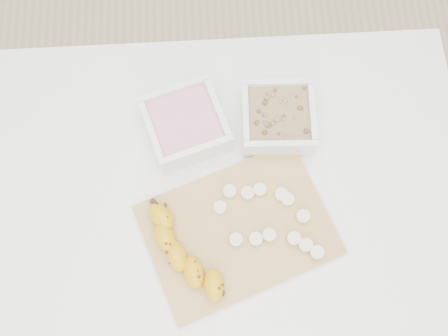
{
  "coord_description": "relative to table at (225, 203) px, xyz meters",
  "views": [
    {
      "loc": [
        -0.02,
        -0.26,
        1.72
      ],
      "look_at": [
        0.0,
        0.03,
        0.81
      ],
      "focal_mm": 40.0,
      "sensor_mm": 36.0,
      "label": 1
    }
  ],
  "objects": [
    {
      "name": "ground",
      "position": [
        0.0,
        0.0,
        -0.65
      ],
      "size": [
        3.5,
        3.5,
        0.0
      ],
      "primitive_type": "plane",
      "color": "#C6AD89",
      "rests_on": "ground"
    },
    {
      "name": "table",
      "position": [
        0.0,
        0.0,
        0.0
      ],
      "size": [
        1.0,
        0.7,
        0.75
      ],
      "color": "white",
      "rests_on": "ground"
    },
    {
      "name": "bowl_yogurt",
      "position": [
        -0.07,
        0.13,
        0.13
      ],
      "size": [
        0.19,
        0.19,
        0.07
      ],
      "color": "white",
      "rests_on": "table"
    },
    {
      "name": "bowl_granola",
      "position": [
        0.12,
        0.14,
        0.13
      ],
      "size": [
        0.15,
        0.15,
        0.07
      ],
      "color": "white",
      "rests_on": "table"
    },
    {
      "name": "cutting_board",
      "position": [
        0.02,
        -0.08,
        0.1
      ],
      "size": [
        0.41,
        0.35,
        0.01
      ],
      "primitive_type": "cube",
      "rotation": [
        0.0,
        0.0,
        0.35
      ],
      "color": "tan",
      "rests_on": "table"
    },
    {
      "name": "banana",
      "position": [
        -0.08,
        -0.13,
        0.13
      ],
      "size": [
        0.14,
        0.22,
        0.04
      ],
      "primitive_type": null,
      "rotation": [
        0.0,
        0.0,
        0.41
      ],
      "color": "#DEA00C",
      "rests_on": "cutting_board"
    },
    {
      "name": "banana_slices",
      "position": [
        0.08,
        -0.06,
        0.12
      ],
      "size": [
        0.2,
        0.16,
        0.02
      ],
      "color": "beige",
      "rests_on": "cutting_board"
    }
  ]
}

